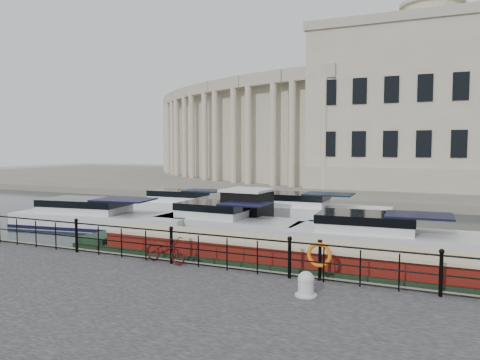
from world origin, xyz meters
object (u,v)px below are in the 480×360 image
narrowboat (273,264)px  life_ring_post (319,256)px  harbour_hut (248,211)px  bicycle (166,250)px  mooring_bollard (306,284)px

narrowboat → life_ring_post: bearing=-41.5°
life_ring_post → harbour_hut: bearing=123.5°
harbour_hut → bicycle: bearing=-79.4°
life_ring_post → narrowboat: life_ring_post is taller
bicycle → mooring_bollard: 5.30m
bicycle → harbour_hut: 9.84m
mooring_bollard → life_ring_post: (-0.04, 1.43, 0.43)m
mooring_bollard → life_ring_post: life_ring_post is taller
bicycle → mooring_bollard: bearing=-96.1°
narrowboat → harbour_hut: bearing=119.8°
bicycle → life_ring_post: (5.08, 0.06, 0.29)m
mooring_bollard → narrowboat: 4.00m
mooring_bollard → life_ring_post: bearing=91.5°
life_ring_post → harbour_hut: (-6.42, 9.68, -0.32)m
life_ring_post → bicycle: bearing=-179.3°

